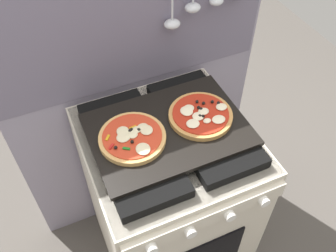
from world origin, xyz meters
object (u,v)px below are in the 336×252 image
stove (168,199)px  baking_tray (168,129)px  pizza_left (132,137)px  pizza_right (201,116)px

stove → baking_tray: (0.00, 0.00, 0.46)m
pizza_left → pizza_right: bearing=-1.5°
stove → pizza_right: pizza_right is taller
baking_tray → pizza_right: 0.13m
stove → baking_tray: bearing=90.0°
pizza_left → pizza_right: (0.26, -0.01, -0.00)m
baking_tray → pizza_left: bearing=178.7°
stove → pizza_left: size_ratio=3.97×
pizza_left → pizza_right: 0.26m
stove → pizza_right: (0.13, -0.00, 0.48)m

